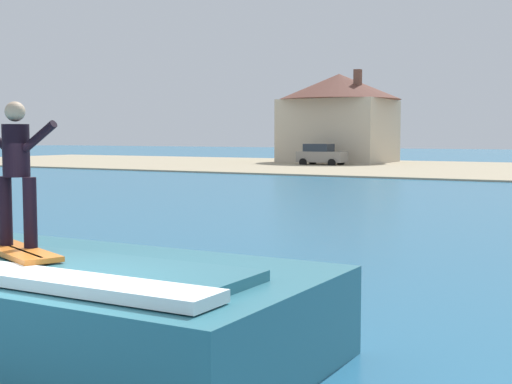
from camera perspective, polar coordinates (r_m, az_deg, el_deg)
wave_crest at (r=9.25m, az=-16.68°, el=-8.36°), size 7.01×3.26×1.19m
surfboard at (r=9.12m, az=-18.79°, el=-4.36°), size 2.06×1.21×0.06m
surfer at (r=9.06m, az=-18.53°, el=2.02°), size 1.31×0.32×1.74m
car_near_shore at (r=60.56m, az=5.21°, el=2.98°), size 4.01×2.16×1.86m
house_with_chimney at (r=66.79m, az=6.61°, el=6.27°), size 11.37×11.37×8.41m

